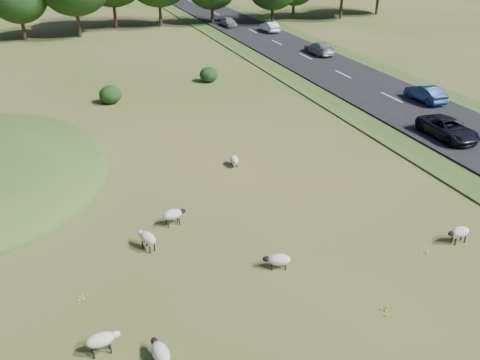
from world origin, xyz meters
The scene contains 16 objects.
ground centered at (0.00, 20.00, 0.00)m, with size 160.00×160.00×0.00m, color #3C591B.
road centered at (20.00, 30.00, 0.12)m, with size 8.00×150.00×0.25m, color black.
shrubs centered at (-2.15, 25.61, 0.70)m, with size 25.47×6.64×1.50m.
sheep_0 centered at (9.95, -3.93, 0.59)m, with size 1.16×0.53×0.84m.
sheep_1 centered at (3.05, 7.93, 0.41)m, with size 0.59×1.15×0.65m.
sheep_2 centered at (-4.77, -6.55, 0.46)m, with size 0.71×1.31×0.74m.
sheep_3 centered at (-3.78, 0.54, 0.62)m, with size 0.90×1.27×0.88m.
sheep_4 centered at (-6.57, -5.43, 0.61)m, with size 1.23×0.62×0.88m.
sheep_5 centered at (-2.14, 2.27, 0.60)m, with size 1.23×0.66×0.86m.
sheep_6 centered at (1.21, -2.88, 0.44)m, with size 1.27×0.85×0.70m.
car_0 centered at (21.90, 32.59, 0.93)m, with size 1.90×4.67×1.35m, color #9DA1A5.
car_1 centered at (21.90, 46.63, 0.91)m, with size 1.39×3.98×1.31m, color white.
car_3 centered at (18.10, 6.81, 0.91)m, with size 2.19×4.76×1.32m, color black.
car_4 centered at (21.90, 73.84, 0.86)m, with size 1.71×4.22×1.22m, color navy.
car_5 centered at (21.90, 14.12, 0.91)m, with size 1.39×3.99×1.31m, color navy.
car_6 centered at (18.10, 52.35, 0.89)m, with size 1.51×3.76×1.28m, color #9B9DA2.
Camera 1 is at (-6.96, -20.35, 13.62)m, focal length 40.00 mm.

